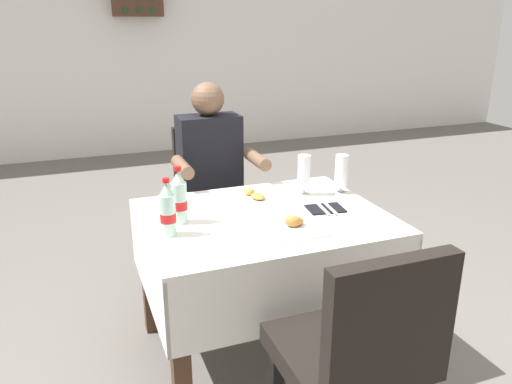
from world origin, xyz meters
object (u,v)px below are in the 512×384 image
Objects in this scene: chair_near_camera_side at (356,353)px; napkin_cutlery_set at (325,208)px; seated_diner_far at (213,178)px; cola_bottle_primary at (179,198)px; plate_far_diner at (250,197)px; main_dining_table at (263,248)px; plate_near_camera at (295,226)px; beer_glass_middle at (341,173)px; cola_bottle_secondary at (168,211)px; chair_far_diner_seat at (214,196)px; beer_glass_left at (304,175)px.

napkin_cutlery_set is at bearing 69.13° from chair_near_camera_side.
seated_diner_far reaches higher than cola_bottle_primary.
plate_far_diner is at bearing 137.14° from napkin_cutlery_set.
seated_diner_far reaches higher than main_dining_table.
beer_glass_middle reaches higher than plate_near_camera.
cola_bottle_primary is (-0.38, 0.05, 0.28)m from main_dining_table.
beer_glass_middle is (0.49, 0.15, 0.28)m from main_dining_table.
cola_bottle_primary is at bearing 150.51° from plate_near_camera.
chair_near_camera_side is 0.93m from cola_bottle_secondary.
chair_near_camera_side is 1.00m from cola_bottle_primary.
cola_bottle_secondary is (-0.94, -0.22, 0.00)m from beer_glass_middle.
chair_far_diner_seat is at bearing 64.02° from cola_bottle_primary.
seated_diner_far reaches higher than chair_far_diner_seat.
beer_glass_middle is (0.53, -0.57, 0.13)m from seated_diner_far.
chair_near_camera_side reaches higher than plate_far_diner.
chair_near_camera_side is at bearing -58.98° from cola_bottle_secondary.
plate_near_camera is 1.17× the size of beer_glass_left.
chair_far_diner_seat reaches higher than beer_glass_left.
chair_near_camera_side is at bearing -95.98° from plate_near_camera.
chair_far_diner_seat reaches higher than napkin_cutlery_set.
seated_diner_far is 0.79m from beer_glass_middle.
plate_near_camera reaches higher than main_dining_table.
plate_near_camera is 1.20× the size of beer_glass_middle.
chair_far_diner_seat reaches higher than beer_glass_middle.
seated_diner_far is 0.90m from cola_bottle_secondary.
cola_bottle_secondary is at bearing -160.72° from beer_glass_left.
napkin_cutlery_set is (0.68, -0.09, -0.11)m from cola_bottle_primary.
cola_bottle_secondary is (-0.08, -0.12, -0.00)m from cola_bottle_primary.
chair_far_diner_seat is at bearing 63.17° from cola_bottle_secondary.
napkin_cutlery_set is at bearing -88.68° from beer_glass_left.
seated_diner_far is 0.83m from napkin_cutlery_set.
beer_glass_middle is at bearing 63.43° from chair_near_camera_side.
chair_near_camera_side is 1.10m from beer_glass_left.
plate_near_camera is at bearing -83.42° from plate_far_diner.
chair_far_diner_seat is 3.96× the size of plate_near_camera.
seated_diner_far is (-0.04, 1.55, 0.16)m from chair_near_camera_side.
plate_near_camera is at bearing -145.10° from napkin_cutlery_set.
chair_near_camera_side is 0.66m from plate_near_camera.
chair_far_diner_seat is 0.94m from napkin_cutlery_set.
cola_bottle_primary is at bearing 57.94° from cola_bottle_secondary.
chair_far_diner_seat is 1.05m from plate_near_camera.
beer_glass_left is 0.84× the size of cola_bottle_secondary.
seated_diner_far is at bearing 114.08° from napkin_cutlery_set.
seated_diner_far is at bearing 91.39° from chair_near_camera_side.
seated_diner_far is 0.93m from plate_near_camera.
chair_far_diner_seat is 1.05m from cola_bottle_secondary.
seated_diner_far is at bearing 122.26° from beer_glass_left.
chair_far_diner_seat is at bearing 125.71° from beer_glass_middle.
beer_glass_left is at bearing 73.82° from chair_near_camera_side.
main_dining_table is 5.29× the size of beer_glass_left.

